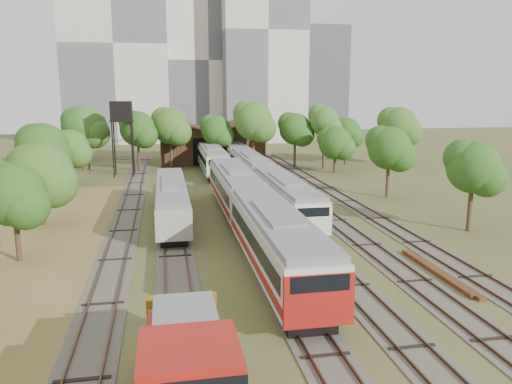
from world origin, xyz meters
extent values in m
plane|color=#475123|center=(0.00, 0.00, 0.00)|extent=(240.00, 240.00, 0.00)
cube|color=brown|center=(-18.00, 8.00, 0.02)|extent=(14.00, 60.00, 0.04)
cube|color=#4C473D|center=(-12.00, 25.00, 0.03)|extent=(2.60, 80.00, 0.06)
cube|color=#472D1E|center=(-12.72, 25.00, 0.12)|extent=(0.08, 80.00, 0.14)
cube|color=#472D1E|center=(-11.28, 25.00, 0.12)|extent=(0.08, 80.00, 0.14)
cube|color=#4C473D|center=(-8.00, 25.00, 0.03)|extent=(2.60, 80.00, 0.06)
cube|color=#472D1E|center=(-8.72, 25.00, 0.12)|extent=(0.08, 80.00, 0.14)
cube|color=#472D1E|center=(-7.28, 25.00, 0.12)|extent=(0.08, 80.00, 0.14)
cube|color=#4C473D|center=(-2.00, 25.00, 0.03)|extent=(2.60, 80.00, 0.06)
cube|color=#472D1E|center=(-2.72, 25.00, 0.12)|extent=(0.08, 80.00, 0.14)
cube|color=#472D1E|center=(-1.28, 25.00, 0.12)|extent=(0.08, 80.00, 0.14)
cube|color=#4C473D|center=(2.00, 25.00, 0.03)|extent=(2.60, 80.00, 0.06)
cube|color=#472D1E|center=(1.28, 25.00, 0.12)|extent=(0.08, 80.00, 0.14)
cube|color=#472D1E|center=(2.72, 25.00, 0.12)|extent=(0.08, 80.00, 0.14)
cube|color=#4C473D|center=(6.00, 25.00, 0.03)|extent=(2.60, 80.00, 0.06)
cube|color=#472D1E|center=(5.28, 25.00, 0.12)|extent=(0.08, 80.00, 0.14)
cube|color=#472D1E|center=(6.72, 25.00, 0.12)|extent=(0.08, 80.00, 0.14)
cube|color=#4C473D|center=(10.00, 25.00, 0.03)|extent=(2.60, 80.00, 0.06)
cube|color=#472D1E|center=(9.28, 25.00, 0.12)|extent=(0.08, 80.00, 0.14)
cube|color=#472D1E|center=(10.72, 25.00, 0.12)|extent=(0.08, 80.00, 0.14)
cube|color=black|center=(-2.00, 5.45, 0.44)|extent=(2.43, 15.64, 0.88)
cube|color=beige|center=(-2.00, 5.45, 2.26)|extent=(3.20, 17.00, 2.76)
cube|color=black|center=(-2.00, 5.45, 2.59)|extent=(3.26, 15.64, 0.94)
cube|color=slate|center=(-2.00, 5.45, 3.84)|extent=(2.94, 16.66, 0.40)
cube|color=maroon|center=(-2.00, 5.45, 1.49)|extent=(3.26, 16.66, 0.50)
cube|color=maroon|center=(-2.00, -3.00, 2.12)|extent=(3.24, 0.25, 2.48)
cube|color=black|center=(-2.00, 22.95, 0.44)|extent=(2.43, 15.64, 0.88)
cube|color=beige|center=(-2.00, 22.95, 2.26)|extent=(3.20, 17.00, 2.76)
cube|color=black|center=(-2.00, 22.95, 2.59)|extent=(3.26, 15.64, 0.94)
cube|color=slate|center=(-2.00, 22.95, 3.84)|extent=(2.94, 16.66, 0.40)
cube|color=maroon|center=(-2.00, 22.95, 1.49)|extent=(3.26, 16.66, 0.50)
cube|color=black|center=(2.00, 19.51, 0.39)|extent=(2.14, 15.64, 0.78)
cube|color=beige|center=(2.00, 19.51, 2.00)|extent=(2.82, 17.00, 2.43)
cube|color=black|center=(2.00, 19.51, 2.29)|extent=(2.88, 15.64, 0.83)
cube|color=slate|center=(2.00, 19.51, 3.39)|extent=(2.60, 16.66, 0.35)
cube|color=#175D2C|center=(2.00, 19.51, 1.31)|extent=(2.88, 16.66, 0.44)
cube|color=beige|center=(2.00, 11.06, 1.87)|extent=(2.86, 0.25, 2.19)
cube|color=black|center=(2.00, 37.01, 0.39)|extent=(2.14, 15.64, 0.78)
cube|color=beige|center=(2.00, 37.01, 2.00)|extent=(2.82, 17.00, 2.43)
cube|color=black|center=(2.00, 37.01, 2.29)|extent=(2.88, 15.64, 0.83)
cube|color=slate|center=(2.00, 37.01, 3.39)|extent=(2.60, 16.66, 0.35)
cube|color=#175D2C|center=(2.00, 37.01, 1.31)|extent=(2.88, 16.66, 0.44)
cube|color=black|center=(2.00, 54.51, 0.39)|extent=(2.14, 15.64, 0.78)
cube|color=beige|center=(2.00, 54.51, 2.00)|extent=(2.82, 17.00, 2.43)
cube|color=black|center=(2.00, 54.51, 2.29)|extent=(2.88, 15.64, 0.83)
cube|color=slate|center=(2.00, 54.51, 3.39)|extent=(2.60, 16.66, 0.35)
cube|color=#175D2C|center=(2.00, 54.51, 1.31)|extent=(2.88, 16.66, 0.44)
cube|color=black|center=(-2.00, 45.22, 0.40)|extent=(2.22, 14.72, 0.81)
cube|color=beige|center=(-2.00, 45.22, 2.07)|extent=(2.92, 16.00, 2.52)
cube|color=black|center=(-2.00, 45.22, 2.37)|extent=(2.98, 14.72, 0.86)
cube|color=slate|center=(-2.00, 45.22, 3.51)|extent=(2.69, 15.68, 0.36)
cube|color=#175D2C|center=(-2.00, 45.22, 1.36)|extent=(2.98, 15.68, 0.45)
cube|color=beige|center=(-2.00, 37.27, 1.94)|extent=(2.96, 0.25, 2.27)
cube|color=maroon|center=(-8.00, -5.89, 1.81)|extent=(2.74, 4.40, 1.65)
cube|color=black|center=(-8.00, -9.29, 3.18)|extent=(3.02, 2.91, 0.99)
cube|color=gold|center=(-8.00, -2.74, 1.76)|extent=(2.96, 0.20, 1.98)
cube|color=slate|center=(-8.00, -6.69, 3.62)|extent=(2.20, 3.60, 0.22)
cube|color=black|center=(-8.00, 20.66, 0.36)|extent=(2.00, 16.56, 0.73)
cube|color=gray|center=(-8.00, 20.66, 1.87)|extent=(2.64, 18.00, 2.28)
cube|color=black|center=(-8.00, 20.66, 2.14)|extent=(2.70, 16.56, 0.77)
cube|color=slate|center=(-8.00, 20.66, 3.17)|extent=(2.43, 17.64, 0.33)
cylinder|color=black|center=(-15.05, 44.49, 3.64)|extent=(0.18, 0.18, 7.28)
cylinder|color=black|center=(-12.60, 44.49, 3.64)|extent=(0.18, 0.18, 7.28)
cylinder|color=black|center=(-15.05, 46.95, 3.64)|extent=(0.18, 0.18, 7.28)
cylinder|color=black|center=(-12.60, 46.95, 3.64)|extent=(0.18, 0.18, 7.28)
cube|color=black|center=(-13.83, 45.72, 7.38)|extent=(2.87, 2.87, 0.20)
cube|color=black|center=(-13.83, 45.72, 8.70)|extent=(2.73, 2.73, 2.46)
cube|color=#593019|center=(8.00, 4.27, 0.14)|extent=(0.54, 8.10, 0.27)
cube|color=#593019|center=(8.20, 3.40, 0.12)|extent=(0.45, 7.19, 0.23)
cube|color=#332112|center=(-1.00, 58.00, 2.75)|extent=(16.00, 11.00, 5.50)
cube|color=#332112|center=(-5.00, 58.00, 6.10)|extent=(8.45, 11.55, 2.96)
cube|color=#332112|center=(3.00, 58.00, 6.10)|extent=(8.45, 11.55, 2.96)
cube|color=black|center=(-1.00, 52.55, 2.20)|extent=(6.40, 0.15, 4.12)
cylinder|color=#382616|center=(-18.30, 11.50, 1.79)|extent=(0.36, 0.36, 3.59)
sphere|color=#224C14|center=(-18.30, 11.50, 4.57)|extent=(4.19, 4.19, 4.19)
cylinder|color=#382616|center=(-18.76, 20.96, 1.70)|extent=(0.36, 0.36, 3.41)
sphere|color=#224C14|center=(-18.76, 20.96, 4.34)|extent=(5.49, 5.49, 5.49)
cylinder|color=#382616|center=(-21.25, 33.55, 2.04)|extent=(0.36, 0.36, 4.07)
sphere|color=#224C14|center=(-21.25, 33.55, 5.18)|extent=(5.49, 5.49, 5.49)
cylinder|color=#382616|center=(-19.67, 40.68, 1.73)|extent=(0.36, 0.36, 3.46)
sphere|color=#224C14|center=(-19.67, 40.68, 4.40)|extent=(4.58, 4.58, 4.58)
cylinder|color=#382616|center=(-19.89, 51.61, 2.45)|extent=(0.36, 0.36, 4.90)
sphere|color=#224C14|center=(-19.89, 51.61, 6.24)|extent=(5.54, 5.54, 5.54)
cylinder|color=#382616|center=(-21.54, 63.87, 1.88)|extent=(0.36, 0.36, 3.76)
sphere|color=#224C14|center=(-21.54, 63.87, 4.79)|extent=(5.20, 5.20, 5.20)
cylinder|color=#382616|center=(-19.25, 51.79, 2.47)|extent=(0.36, 0.36, 4.95)
sphere|color=#224C14|center=(-19.25, 51.79, 6.30)|extent=(5.84, 5.84, 5.84)
cylinder|color=#382616|center=(-12.05, 49.40, 2.37)|extent=(0.36, 0.36, 4.74)
sphere|color=#224C14|center=(-12.05, 49.40, 6.03)|extent=(4.94, 4.94, 4.94)
cylinder|color=#382616|center=(-7.45, 51.09, 2.45)|extent=(0.36, 0.36, 4.91)
sphere|color=#224C14|center=(-7.45, 51.09, 6.25)|extent=(5.30, 5.30, 5.30)
cylinder|color=#382616|center=(-0.83, 50.66, 2.18)|extent=(0.36, 0.36, 4.37)
sphere|color=#224C14|center=(-0.83, 50.66, 5.56)|extent=(4.44, 4.44, 4.44)
cylinder|color=#382616|center=(4.38, 48.63, 2.75)|extent=(0.36, 0.36, 5.50)
sphere|color=#224C14|center=(4.38, 48.63, 6.99)|extent=(5.53, 5.53, 5.53)
cylinder|color=#382616|center=(10.66, 48.80, 2.26)|extent=(0.36, 0.36, 4.52)
sphere|color=#224C14|center=(10.66, 48.80, 5.75)|extent=(4.68, 4.68, 4.68)
cylinder|color=#382616|center=(14.57, 47.05, 2.72)|extent=(0.36, 0.36, 5.44)
sphere|color=#224C14|center=(14.57, 47.05, 6.93)|extent=(4.31, 4.31, 4.31)
cylinder|color=#382616|center=(19.32, 50.71, 1.98)|extent=(0.36, 0.36, 3.96)
sphere|color=#224C14|center=(19.32, 50.71, 5.04)|extent=(4.49, 4.49, 4.49)
cylinder|color=#382616|center=(26.98, 48.71, 2.34)|extent=(0.36, 0.36, 4.69)
sphere|color=#224C14|center=(26.98, 48.71, 5.97)|extent=(5.83, 5.83, 5.83)
cylinder|color=#382616|center=(15.71, 12.69, 2.07)|extent=(0.36, 0.36, 4.13)
sphere|color=#224C14|center=(15.71, 12.69, 5.26)|extent=(4.18, 4.18, 4.18)
cylinder|color=#382616|center=(14.91, 26.21, 2.09)|extent=(0.36, 0.36, 4.18)
sphere|color=#224C14|center=(14.91, 26.21, 5.32)|extent=(4.55, 4.55, 4.55)
cylinder|color=#382616|center=(14.88, 43.00, 1.64)|extent=(0.36, 0.36, 3.28)
sphere|color=#224C14|center=(14.88, 43.00, 4.18)|extent=(4.58, 4.58, 4.58)
cube|color=#BEB5A6|center=(-18.00, 95.00, 21.00)|extent=(22.00, 16.00, 42.00)
cube|color=beige|center=(2.00, 100.00, 18.00)|extent=(20.00, 18.00, 36.00)
cube|color=#BEB5A6|center=(14.00, 92.00, 24.00)|extent=(18.00, 16.00, 48.00)
cube|color=#43464C|center=(34.00, 110.00, 14.00)|extent=(12.00, 12.00, 28.00)
camera|label=1|loc=(-8.51, -22.78, 11.20)|focal=35.00mm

